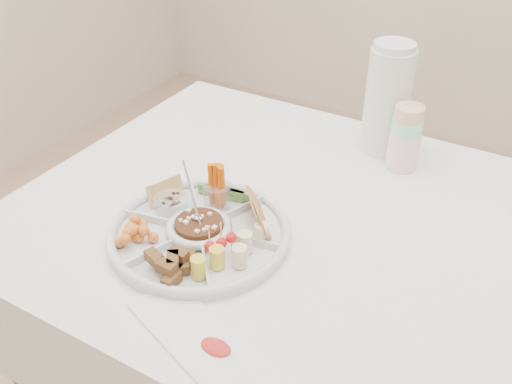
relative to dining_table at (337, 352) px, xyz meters
The scene contains 12 objects.
dining_table is the anchor object (origin of this frame).
party_tray 0.52m from the dining_table, 147.08° to the right, with size 0.38×0.38×0.04m, color white.
bean_dip 0.52m from the dining_table, 147.08° to the right, with size 0.10×0.10×0.04m, color black.
tortillas 0.47m from the dining_table, 152.20° to the right, with size 0.11×0.11×0.07m, color olive, non-canonical shape.
carrot_cucumber 0.54m from the dining_table, behind, with size 0.12×0.12×0.11m, color #DD5802, non-canonical shape.
pita_raisins 0.59m from the dining_table, 161.31° to the right, with size 0.11×0.11×0.06m, color tan, non-canonical shape.
cherries 0.62m from the dining_table, 144.85° to the right, with size 0.10×0.10×0.04m, color orange, non-canonical shape.
granola_chunks 0.57m from the dining_table, 129.26° to the right, with size 0.10×0.10×0.05m, color brown, non-canonical shape.
banana_tomato 0.51m from the dining_table, 124.39° to the right, with size 0.10×0.10×0.08m, color #ECD181, non-canonical shape.
cup_stack 0.58m from the dining_table, 89.69° to the left, with size 0.08×0.08×0.21m, color silver.
thermos 0.66m from the dining_table, 100.87° to the left, with size 0.11×0.11×0.30m, color silver.
placemat 0.57m from the dining_table, 104.56° to the right, with size 0.32×0.11×0.01m, color silver.
Camera 1 is at (0.31, -0.93, 1.52)m, focal length 40.00 mm.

